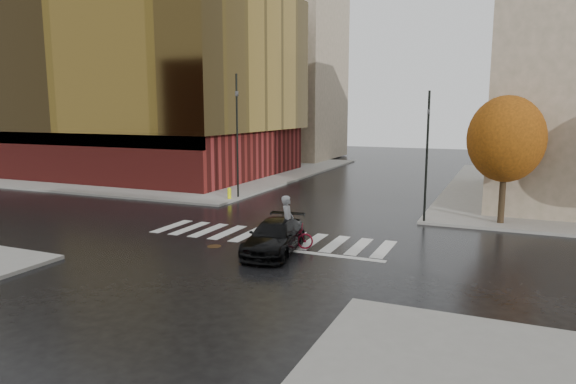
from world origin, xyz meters
name	(u,v)px	position (x,y,z in m)	size (l,w,h in m)	color
ground	(264,239)	(0.00, 0.00, 0.00)	(120.00, 120.00, 0.00)	black
sidewalk_nw	(167,169)	(-21.00, 21.00, 0.07)	(30.00, 30.00, 0.15)	gray
crosswalk	(268,237)	(0.00, 0.50, 0.01)	(12.00, 3.00, 0.01)	silver
office_glass	(134,84)	(-22.00, 17.99, 8.28)	(27.00, 19.00, 16.00)	maroon
building_nw_far	(278,74)	(-16.00, 37.00, 10.15)	(14.00, 12.00, 20.00)	gray
tree_ne_a	(506,139)	(10.00, 7.40, 4.46)	(3.80, 3.80, 6.50)	black
sedan	(274,237)	(1.37, -1.80, 0.67)	(1.88, 4.64, 1.35)	black
cyclist	(289,231)	(1.68, -1.00, 0.79)	(2.16, 1.33, 2.31)	maroon
traffic_light_nw	(237,126)	(-6.30, 9.00, 4.84)	(0.24, 0.22, 8.07)	black
traffic_light_ne	(427,149)	(6.30, 6.30, 3.93)	(0.16, 0.19, 6.74)	black
fire_hydrant	(229,193)	(-6.50, 8.17, 0.55)	(0.26, 0.26, 0.73)	#E4ED0D
manhole	(214,246)	(-1.45, -2.00, 0.01)	(0.63, 0.63, 0.01)	#4A321A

